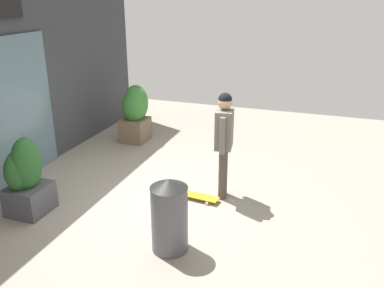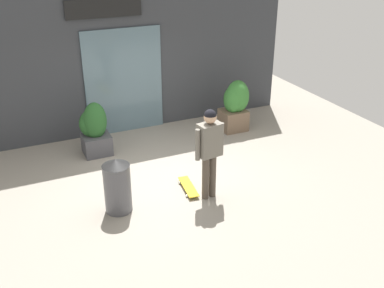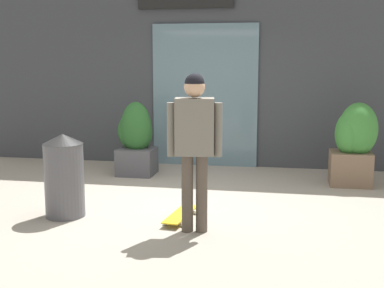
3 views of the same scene
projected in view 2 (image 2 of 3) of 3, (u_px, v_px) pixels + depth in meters
name	position (u px, v px, depth m)	size (l,w,h in m)	color
ground_plane	(166.00, 178.00, 9.24)	(12.00, 12.00, 0.00)	gray
building_facade	(121.00, 56.00, 10.74)	(8.51, 0.31, 3.76)	#383A3F
skateboarder	(210.00, 145.00, 8.13)	(0.60, 0.32, 1.77)	#4C4238
skateboard	(188.00, 187.00, 8.80)	(0.32, 0.82, 0.08)	gold
planter_box_left	(235.00, 105.00, 11.18)	(0.69, 0.56, 1.28)	brown
planter_box_right	(95.00, 128.00, 10.00)	(0.64, 0.60, 1.23)	#47474C
trash_bin	(117.00, 185.00, 7.97)	(0.49, 0.49, 1.03)	#4C4C51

